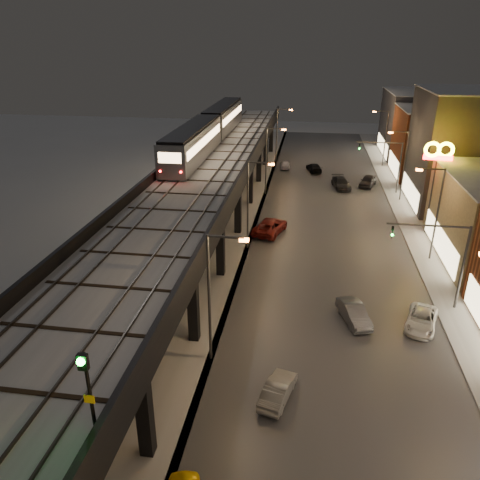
{
  "coord_description": "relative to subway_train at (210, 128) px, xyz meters",
  "views": [
    {
      "loc": [
        5.03,
        -11.85,
        19.68
      ],
      "look_at": [
        -0.04,
        21.57,
        5.0
      ],
      "focal_mm": 35.0,
      "sensor_mm": 36.0,
      "label": 1
    }
  ],
  "objects": [
    {
      "name": "car_near_white",
      "position": [
        12.48,
        -40.57,
        -7.85
      ],
      "size": [
        2.22,
        4.03,
        1.26
      ],
      "primitive_type": "imported",
      "rotation": [
        0.0,
        0.0,
        2.9
      ],
      "color": "gray",
      "rests_on": "ground"
    },
    {
      "name": "car_onc_silver",
      "position": [
        17.47,
        -31.49,
        -7.8
      ],
      "size": [
        2.63,
        4.39,
        1.37
      ],
      "primitive_type": "imported",
      "rotation": [
        0.0,
        0.0,
        0.31
      ],
      "color": "#4C5059",
      "rests_on": "ground"
    },
    {
      "name": "traffic_light_rig_b",
      "position": [
        24.34,
        1.56,
        -3.98
      ],
      "size": [
        6.1,
        0.34,
        7.0
      ],
      "color": "#38383A",
      "rests_on": "ground"
    },
    {
      "name": "under_viaduct_pavement",
      "position": [
        2.5,
        -15.44,
        -8.45
      ],
      "size": [
        11.0,
        120.0,
        0.06
      ],
      "primitive_type": "cube",
      "color": "#9FA1A8",
      "rests_on": "ground"
    },
    {
      "name": "car_mid_silver",
      "position": [
        9.68,
        -15.22,
        -7.71
      ],
      "size": [
        3.94,
        6.02,
        1.54
      ],
      "primitive_type": "imported",
      "rotation": [
        0.0,
        0.0,
        2.87
      ],
      "color": "maroon",
      "rests_on": "ground"
    },
    {
      "name": "building_f",
      "position": [
        32.49,
        25.56,
        -2.9
      ],
      "size": [
        12.2,
        16.2,
        11.16
      ],
      "color": "#34333A",
      "rests_on": "ground"
    },
    {
      "name": "building_e",
      "position": [
        32.49,
        11.56,
        -3.4
      ],
      "size": [
        12.2,
        12.2,
        10.16
      ],
      "color": "brown",
      "rests_on": "ground"
    },
    {
      "name": "viaduct_trackbed",
      "position": [
        2.49,
        -18.47,
        -2.09
      ],
      "size": [
        8.4,
        100.0,
        0.32
      ],
      "color": "#B2B7C1",
      "rests_on": "elevated_viaduct"
    },
    {
      "name": "streetlight_right_3",
      "position": [
        25.23,
        -1.44,
        -3.25
      ],
      "size": [
        2.56,
        0.28,
        9.0
      ],
      "color": "#38383A",
      "rests_on": "ground"
    },
    {
      "name": "car_onc_white",
      "position": [
        18.1,
        2.82,
        -7.76
      ],
      "size": [
        2.93,
        5.28,
        1.45
      ],
      "primitive_type": "imported",
      "rotation": [
        0.0,
        0.0,
        0.19
      ],
      "color": "black",
      "rests_on": "ground"
    },
    {
      "name": "traffic_light_rig_a",
      "position": [
        24.34,
        -28.44,
        -3.98
      ],
      "size": [
        6.1,
        0.34,
        7.0
      ],
      "color": "#38383A",
      "rests_on": "ground"
    },
    {
      "name": "streetlight_left_2",
      "position": [
        8.07,
        -19.44,
        -3.25
      ],
      "size": [
        2.57,
        0.28,
        9.0
      ],
      "color": "#38383A",
      "rests_on": "ground"
    },
    {
      "name": "road_surface",
      "position": [
        16.0,
        -15.44,
        -8.45
      ],
      "size": [
        17.0,
        120.0,
        0.06
      ],
      "primitive_type": "cube",
      "color": "#46474D",
      "rests_on": "ground"
    },
    {
      "name": "streetlight_right_2",
      "position": [
        25.23,
        -19.44,
        -3.25
      ],
      "size": [
        2.56,
        0.28,
        9.0
      ],
      "color": "#38383A",
      "rests_on": "ground"
    },
    {
      "name": "streetlight_left_3",
      "position": [
        8.07,
        -1.44,
        -3.25
      ],
      "size": [
        2.57,
        0.28,
        9.0
      ],
      "color": "#38383A",
      "rests_on": "ground"
    },
    {
      "name": "car_far_white",
      "position": [
        9.62,
        12.6,
        -7.85
      ],
      "size": [
        1.78,
        3.8,
        1.26
      ],
      "primitive_type": "imported",
      "rotation": [
        0.0,
        0.0,
        3.22
      ],
      "color": "silver",
      "rests_on": "ground"
    },
    {
      "name": "elevated_viaduct",
      "position": [
        2.5,
        -18.6,
        -2.86
      ],
      "size": [
        9.0,
        100.0,
        6.3
      ],
      "color": "black",
      "rests_on": "ground"
    },
    {
      "name": "subway_train",
      "position": [
        0.0,
        0.0,
        0.0
      ],
      "size": [
        3.13,
        37.91,
        3.75
      ],
      "color": "gray",
      "rests_on": "viaduct_trackbed"
    },
    {
      "name": "viaduct_parapet_far",
      "position": [
        -1.85,
        -18.44,
        -1.63
      ],
      "size": [
        0.3,
        100.0,
        1.1
      ],
      "primitive_type": "cube",
      "color": "black",
      "rests_on": "elevated_viaduct"
    },
    {
      "name": "viaduct_parapet_streetside",
      "position": [
        6.85,
        -18.44,
        -1.63
      ],
      "size": [
        0.3,
        100.0,
        1.1
      ],
      "primitive_type": "cube",
      "color": "black",
      "rests_on": "elevated_viaduct"
    },
    {
      "name": "building_d",
      "position": [
        32.49,
        -2.44,
        -1.4
      ],
      "size": [
        12.2,
        13.2,
        14.16
      ],
      "color": "#313135",
      "rests_on": "ground"
    },
    {
      "name": "streetlight_left_4",
      "position": [
        8.07,
        16.56,
        -3.25
      ],
      "size": [
        2.57,
        0.28,
        9.0
      ],
      "color": "#38383A",
      "rests_on": "ground"
    },
    {
      "name": "streetlight_right_4",
      "position": [
        25.23,
        16.56,
        -3.25
      ],
      "size": [
        2.56,
        0.28,
        9.0
      ],
      "color": "#38383A",
      "rests_on": "ground"
    },
    {
      "name": "car_onc_dark",
      "position": [
        22.34,
        -31.55,
        -7.87
      ],
      "size": [
        3.24,
        4.79,
        1.22
      ],
      "primitive_type": "imported",
      "rotation": [
        0.0,
        0.0,
        -0.3
      ],
      "color": "white",
      "rests_on": "ground"
    },
    {
      "name": "rail_signal",
      "position": [
        6.4,
        -50.45,
        0.53
      ],
      "size": [
        0.39,
        0.45,
        3.37
      ],
      "color": "black",
      "rests_on": "viaduct_trackbed"
    },
    {
      "name": "car_mid_dark",
      "position": [
        14.27,
        11.22,
        -7.83
      ],
      "size": [
        2.8,
        4.77,
        1.3
      ],
      "primitive_type": "imported",
      "rotation": [
        0.0,
        0.0,
        3.37
      ],
      "color": "black",
      "rests_on": "ground"
    },
    {
      "name": "sidewalk_right",
      "position": [
        26.0,
        -15.44,
        -8.41
      ],
      "size": [
        4.0,
        120.0,
        0.14
      ],
      "primitive_type": "cube",
      "color": "#9FA1A8",
      "rests_on": "ground"
    },
    {
      "name": "sign_mcdonalds",
      "position": [
        26.5,
        -12.53,
        -0.36
      ],
      "size": [
        2.97,
        0.57,
        9.99
      ],
      "color": "#38383A",
      "rests_on": "ground"
    },
    {
      "name": "streetlight_left_1",
      "position": [
        8.07,
        -37.44,
        -3.25
      ],
      "size": [
        2.57,
        0.28,
        9.0
      ],
      "color": "#38383A",
      "rests_on": "ground"
    },
    {
      "name": "car_onc_red",
      "position": [
        21.93,
        4.41,
        -7.72
      ],
      "size": [
        3.15,
        4.82,
        1.53
      ],
      "primitive_type": "imported",
      "rotation": [
        0.0,
        0.0,
        -0.33
      ],
      "color": "black",
      "rests_on": "ground"
    }
  ]
}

